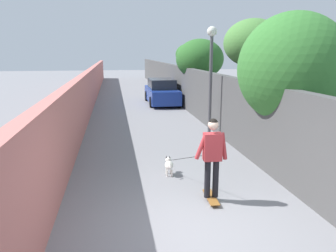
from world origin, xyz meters
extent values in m
plane|color=gray|center=(14.00, 0.00, 0.00)|extent=(80.00, 80.00, 0.00)
cube|color=#CC726B|center=(12.00, 2.71, 1.09)|extent=(48.00, 0.30, 2.17)
cube|color=#4C4C4C|center=(12.00, -2.71, 1.15)|extent=(48.00, 0.30, 2.31)
cylinder|color=#473523|center=(19.00, -4.18, 1.22)|extent=(0.25, 0.25, 2.43)
ellipsoid|color=#2D6628|center=(19.00, -4.18, 2.98)|extent=(1.84, 1.84, 1.57)
cylinder|color=#473523|center=(13.00, -3.49, 0.98)|extent=(0.31, 0.31, 1.96)
ellipsoid|color=#2D6628|center=(13.00, -3.49, 2.77)|extent=(2.70, 2.70, 2.23)
cylinder|color=brown|center=(7.50, -4.20, 1.40)|extent=(0.21, 0.21, 2.81)
ellipsoid|color=#4C843D|center=(7.50, -4.20, 3.51)|extent=(2.34, 2.34, 1.90)
cylinder|color=brown|center=(3.00, -3.37, 0.92)|extent=(0.22, 0.22, 1.84)
ellipsoid|color=#387A33|center=(3.00, -3.37, 2.71)|extent=(2.90, 2.90, 2.98)
cylinder|color=#4C4C51|center=(6.45, -2.16, 1.86)|extent=(0.12, 0.12, 3.72)
sphere|color=silver|center=(6.45, -2.16, 3.87)|extent=(0.36, 0.36, 0.36)
cube|color=brown|center=(1.16, -0.64, 0.07)|extent=(0.81, 0.24, 0.02)
cylinder|color=beige|center=(1.44, -0.58, 0.03)|extent=(0.06, 0.03, 0.06)
cylinder|color=beige|center=(1.43, -0.72, 0.03)|extent=(0.06, 0.03, 0.06)
cylinder|color=beige|center=(0.88, -0.55, 0.03)|extent=(0.06, 0.03, 0.06)
cylinder|color=beige|center=(0.87, -0.69, 0.03)|extent=(0.06, 0.03, 0.06)
cylinder|color=black|center=(1.16, -0.55, 0.50)|extent=(0.14, 0.14, 0.83)
cylinder|color=black|center=(1.15, -0.73, 0.50)|extent=(0.14, 0.14, 0.83)
cube|color=#B23338|center=(1.16, -0.64, 1.21)|extent=(0.24, 0.39, 0.59)
cylinder|color=#B23338|center=(1.17, -0.40, 1.23)|extent=(0.10, 0.29, 0.58)
cylinder|color=#B23338|center=(1.15, -0.88, 1.22)|extent=(0.10, 0.18, 0.59)
sphere|color=beige|center=(1.16, -0.64, 1.69)|extent=(0.22, 0.22, 0.22)
sphere|color=black|center=(1.16, -0.64, 1.73)|extent=(0.19, 0.19, 0.19)
ellipsoid|color=white|center=(2.77, 0.01, 0.27)|extent=(0.36, 0.24, 0.22)
sphere|color=white|center=(3.01, 0.00, 0.34)|extent=(0.15, 0.15, 0.15)
cone|color=black|center=(3.01, 0.04, 0.42)|extent=(0.05, 0.05, 0.06)
cone|color=black|center=(3.00, -0.04, 0.42)|extent=(0.05, 0.05, 0.06)
cylinder|color=white|center=(2.89, 0.07, 0.09)|extent=(0.04, 0.04, 0.18)
cylinder|color=white|center=(2.88, -0.05, 0.09)|extent=(0.04, 0.04, 0.18)
cylinder|color=white|center=(2.66, 0.08, 0.09)|extent=(0.04, 0.04, 0.18)
cylinder|color=white|center=(2.65, -0.04, 0.09)|extent=(0.04, 0.04, 0.18)
cylinder|color=white|center=(2.54, 0.03, 0.35)|extent=(0.14, 0.04, 0.13)
cylinder|color=black|center=(1.96, -0.31, 0.73)|extent=(1.62, 0.66, 0.66)
cube|color=navy|center=(14.77, -1.56, 0.56)|extent=(4.35, 1.70, 0.80)
cube|color=#262B33|center=(14.77, -1.56, 1.24)|extent=(2.26, 1.50, 0.60)
cylinder|color=black|center=(16.12, -0.77, 0.32)|extent=(0.64, 0.22, 0.64)
cylinder|color=black|center=(16.12, -2.35, 0.32)|extent=(0.64, 0.22, 0.64)
cylinder|color=black|center=(13.42, -0.77, 0.32)|extent=(0.64, 0.22, 0.64)
cylinder|color=black|center=(13.42, -2.35, 0.32)|extent=(0.64, 0.22, 0.64)
camera|label=1|loc=(-5.10, 1.36, 3.15)|focal=34.56mm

